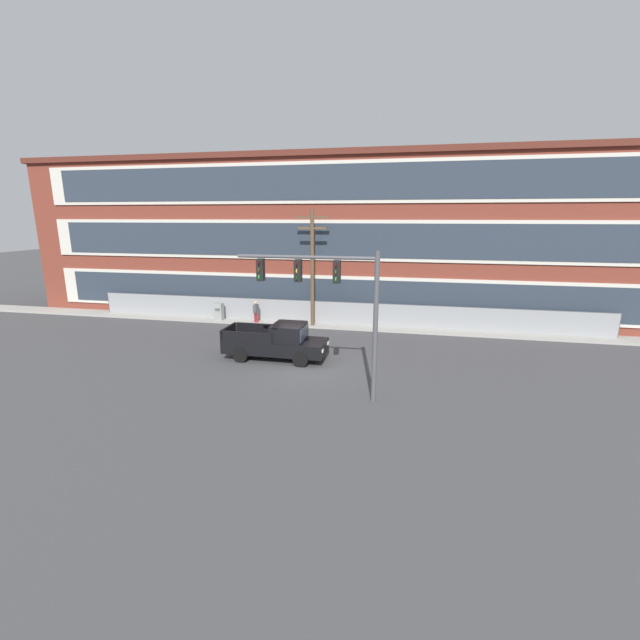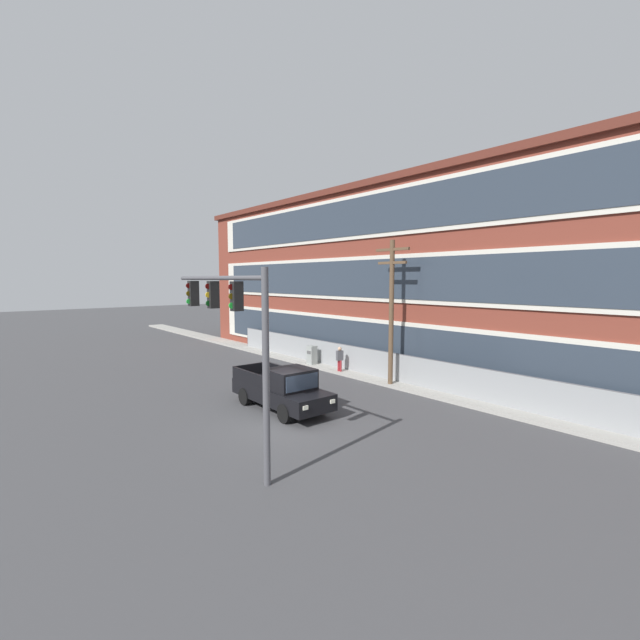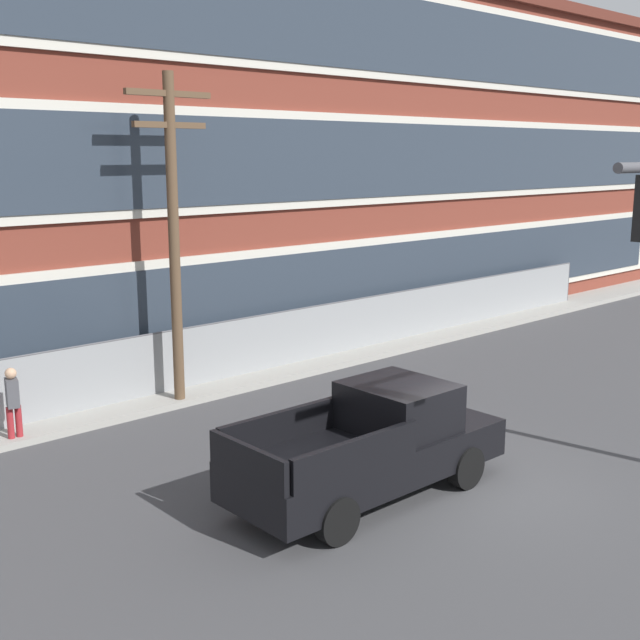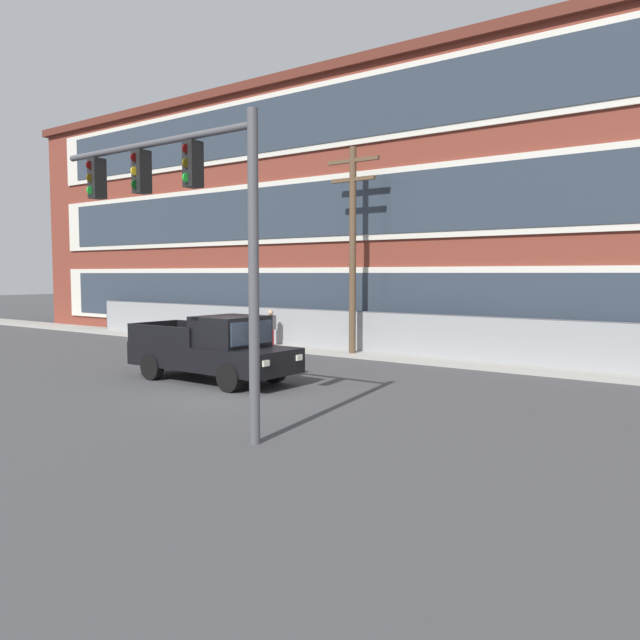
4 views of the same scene
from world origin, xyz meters
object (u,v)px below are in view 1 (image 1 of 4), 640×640
utility_pole_near_corner (312,264)px  pickup_truck_black (278,342)px  electrical_cabinet (219,313)px  traffic_signal_mast (331,292)px  pedestrian_near_cabinet (256,311)px

utility_pole_near_corner → pickup_truck_black: bearing=-92.8°
utility_pole_near_corner → electrical_cabinet: utility_pole_near_corner is taller
traffic_signal_mast → utility_pole_near_corner: 11.77m
pickup_truck_black → electrical_cabinet: pickup_truck_black is taller
traffic_signal_mast → electrical_cabinet: bearing=132.1°
traffic_signal_mast → pickup_truck_black: (-3.67, 4.36, -3.60)m
pickup_truck_black → pedestrian_near_cabinet: size_ratio=3.27×
traffic_signal_mast → pedestrian_near_cabinet: traffic_signal_mast is taller
electrical_cabinet → pedestrian_near_cabinet: pedestrian_near_cabinet is taller
utility_pole_near_corner → pedestrian_near_cabinet: size_ratio=4.69×
pickup_truck_black → electrical_cabinet: (-6.60, 7.00, -0.24)m
traffic_signal_mast → pedestrian_near_cabinet: bearing=123.4°
traffic_signal_mast → utility_pole_near_corner: bearing=106.4°
traffic_signal_mast → utility_pole_near_corner: size_ratio=0.78×
utility_pole_near_corner → pedestrian_near_cabinet: bearing=180.0°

